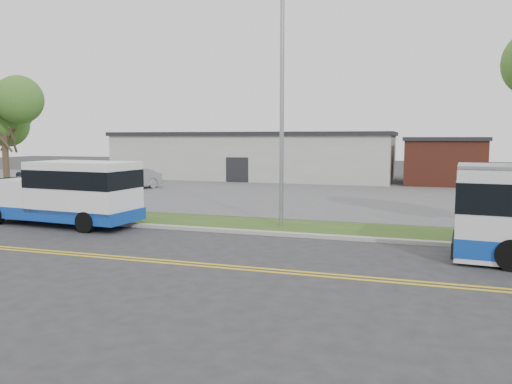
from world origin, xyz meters
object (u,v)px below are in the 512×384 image
(streetlight_near, at_px, (281,104))
(parked_car_a, at_px, (132,179))
(parked_car_b, at_px, (74,183))
(tree_west, at_px, (3,113))
(shuttle_bus, at_px, (71,191))
(pedestrian, at_px, (20,189))

(streetlight_near, distance_m, parked_car_a, 18.83)
(parked_car_b, bearing_deg, streetlight_near, -39.12)
(tree_west, relative_size, parked_car_b, 1.38)
(streetlight_near, height_order, shuttle_bus, streetlight_near)
(shuttle_bus, relative_size, parked_car_b, 1.50)
(streetlight_near, relative_size, shuttle_bus, 1.26)
(pedestrian, bearing_deg, tree_west, 76.27)
(parked_car_b, bearing_deg, tree_west, -95.53)
(tree_west, xyz_separation_m, streetlight_near, (15.00, -0.47, 0.11))
(pedestrian, relative_size, parked_car_b, 0.38)
(pedestrian, relative_size, parked_car_a, 0.42)
(parked_car_a, bearing_deg, shuttle_bus, -49.53)
(streetlight_near, xyz_separation_m, shuttle_bus, (-8.93, -2.19, -3.73))
(tree_west, height_order, parked_car_b, tree_west)
(streetlight_near, bearing_deg, pedestrian, 175.13)
(tree_west, distance_m, parked_car_a, 11.76)
(tree_west, distance_m, parked_car_b, 8.13)
(streetlight_near, height_order, pedestrian, streetlight_near)
(tree_west, relative_size, parked_car_a, 1.50)
(parked_car_a, bearing_deg, pedestrian, -74.53)
(pedestrian, distance_m, parked_car_a, 10.16)
(parked_car_a, xyz_separation_m, parked_car_b, (-1.78, -4.13, -0.03))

